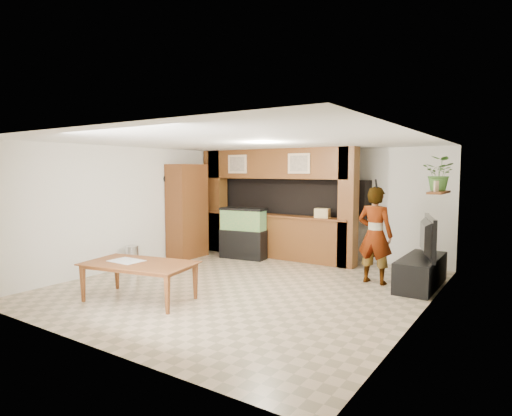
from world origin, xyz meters
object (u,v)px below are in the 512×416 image
Objects in this scene: aquarium at (243,234)px; television at (422,237)px; person at (375,235)px; dining_table at (138,282)px; pantry_cabinet at (187,211)px.

television is (4.12, -0.29, 0.32)m from aquarium.
television reaches higher than aquarium.
person reaches higher than dining_table.
aquarium is 0.94× the size of television.
television is at bearing -12.00° from aquarium.
television reaches higher than dining_table.
person is at bearing 1.46° from pantry_cabinet.
dining_table is at bearing -60.11° from pantry_cabinet.
person is 4.28m from dining_table.
aquarium is at bearing -4.25° from person.
television is 0.71× the size of person.
person is at bearing 37.15° from dining_table.
television is (5.35, 0.31, -0.21)m from pantry_cabinet.
pantry_cabinet reaches higher than dining_table.
dining_table is at bearing 52.70° from person.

